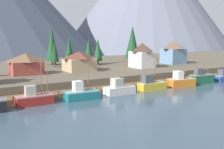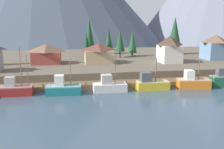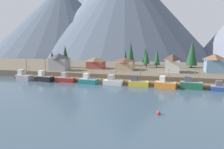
# 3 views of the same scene
# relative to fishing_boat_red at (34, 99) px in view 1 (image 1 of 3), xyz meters

# --- Properties ---
(ground_plane) EXTENTS (400.00, 400.00, 1.00)m
(ground_plane) POSITION_rel_fishing_boat_red_xyz_m (16.82, 21.27, -1.60)
(ground_plane) COLOR #384C5B
(dock) EXTENTS (80.00, 4.00, 1.60)m
(dock) POSITION_rel_fishing_boat_red_xyz_m (16.82, 3.26, -0.60)
(dock) COLOR brown
(dock) RESTS_ON ground_plane
(shoreline_bank) EXTENTS (400.00, 56.00, 2.50)m
(shoreline_bank) POSITION_rel_fishing_boat_red_xyz_m (16.82, 33.27, 0.15)
(shoreline_bank) COLOR brown
(shoreline_bank) RESTS_ON ground_plane
(fishing_boat_red) EXTENTS (6.27, 2.31, 8.68)m
(fishing_boat_red) POSITION_rel_fishing_boat_red_xyz_m (0.00, 0.00, 0.00)
(fishing_boat_red) COLOR maroon
(fishing_boat_red) RESTS_ON ground_plane
(fishing_boat_teal) EXTENTS (6.43, 3.31, 6.84)m
(fishing_boat_teal) POSITION_rel_fishing_boat_red_xyz_m (8.61, -0.53, -0.01)
(fishing_boat_teal) COLOR #196B70
(fishing_boat_teal) RESTS_ON ground_plane
(fishing_boat_white) EXTENTS (6.26, 2.70, 7.32)m
(fishing_boat_white) POSITION_rel_fishing_boat_red_xyz_m (17.15, -0.22, 0.01)
(fishing_boat_white) COLOR silver
(fishing_boat_white) RESTS_ON ground_plane
(fishing_boat_yellow) EXTENTS (6.32, 2.58, 6.26)m
(fishing_boat_yellow) POSITION_rel_fishing_boat_red_xyz_m (25.47, -0.13, 0.12)
(fishing_boat_yellow) COLOR gold
(fishing_boat_yellow) RESTS_ON ground_plane
(fishing_boat_orange) EXTENTS (6.60, 3.63, 6.02)m
(fishing_boat_orange) POSITION_rel_fishing_boat_red_xyz_m (33.90, -0.68, 0.14)
(fishing_boat_orange) COLOR #CC6B1E
(fishing_boat_orange) RESTS_ON ground_plane
(fishing_boat_green) EXTENTS (6.39, 2.67, 6.94)m
(fishing_boat_green) POSITION_rel_fishing_boat_red_xyz_m (41.36, -0.17, 0.22)
(fishing_boat_green) COLOR #1E5B3D
(fishing_boat_green) RESTS_ON ground_plane
(house_white) EXTENTS (5.43, 6.61, 7.07)m
(house_white) POSITION_rel_fishing_boat_red_xyz_m (36.32, 17.33, 5.01)
(house_white) COLOR silver
(house_white) RESTS_ON shoreline_bank
(house_red) EXTENTS (7.61, 6.01, 5.07)m
(house_red) POSITION_rel_fishing_boat_red_xyz_m (4.04, 20.44, 3.99)
(house_red) COLOR #9E4238
(house_red) RESTS_ON shoreline_bank
(house_blue) EXTENTS (6.55, 6.48, 7.11)m
(house_blue) POSITION_rel_fishing_boat_red_xyz_m (51.76, 20.80, 5.03)
(house_blue) COLOR #6689A8
(house_blue) RESTS_ON shoreline_bank
(house_tan) EXTENTS (7.48, 6.88, 5.10)m
(house_tan) POSITION_rel_fishing_boat_red_xyz_m (17.45, 19.45, 4.00)
(house_tan) COLOR tan
(house_tan) RESTS_ON shoreline_bank
(conifer_near_left) EXTENTS (2.93, 2.93, 8.38)m
(conifer_near_left) POSITION_rel_fishing_boat_red_xyz_m (29.89, 32.11, 6.11)
(conifer_near_left) COLOR #4C3823
(conifer_near_left) RESTS_ON shoreline_bank
(conifer_near_right) EXTENTS (3.86, 3.86, 11.99)m
(conifer_near_right) POSITION_rel_fishing_boat_red_xyz_m (16.62, 37.72, 8.01)
(conifer_near_right) COLOR #4C3823
(conifer_near_right) RESTS_ON shoreline_bank
(conifer_mid_left) EXTENTS (2.30, 2.30, 7.62)m
(conifer_mid_left) POSITION_rel_fishing_boat_red_xyz_m (15.17, 31.23, 5.96)
(conifer_mid_left) COLOR #4C3823
(conifer_mid_left) RESTS_ON shoreline_bank
(conifer_back_left) EXTENTS (3.01, 3.01, 8.43)m
(conifer_back_left) POSITION_rel_fishing_boat_red_xyz_m (25.30, 29.51, 6.51)
(conifer_back_left) COLOR #4C3823
(conifer_back_left) RESTS_ON shoreline_bank
(conifer_back_right) EXTENTS (3.05, 3.05, 8.90)m
(conifer_back_right) POSITION_rel_fishing_boat_red_xyz_m (23.53, 40.56, 6.47)
(conifer_back_right) COLOR #4C3823
(conifer_back_right) RESTS_ON shoreline_bank
(conifer_centre) EXTENTS (5.11, 5.11, 12.57)m
(conifer_centre) POSITION_rel_fishing_boat_red_xyz_m (45.30, 34.77, 8.21)
(conifer_centre) COLOR #4C3823
(conifer_centre) RESTS_ON shoreline_bank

